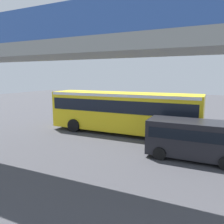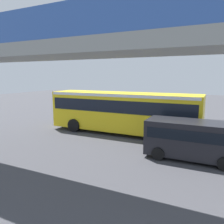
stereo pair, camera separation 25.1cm
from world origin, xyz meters
The scene contains 10 objects.
ground centered at (0.00, 0.00, 0.00)m, with size 80.00×80.00×0.00m, color #424247.
city_bus centered at (-1.24, 1.39, 1.88)m, with size 11.54×2.85×3.15m.
parked_van centered at (-6.67, 4.73, 1.18)m, with size 4.80×2.17×2.05m.
pedestrian centered at (-1.36, -1.03, 0.89)m, with size 0.38×0.38×1.79m.
traffic_sign centered at (7.12, -4.39, 1.89)m, with size 0.08×0.60×2.80m.
lane_dash_leftmost centered at (-6.00, -2.81, 0.00)m, with size 2.00×0.20×0.01m, color silver.
lane_dash_left centered at (-2.00, -2.81, 0.00)m, with size 2.00×0.20×0.01m, color silver.
lane_dash_centre centered at (2.00, -2.81, 0.00)m, with size 2.00×0.20×0.01m, color silver.
lane_dash_right centered at (6.00, -2.81, 0.00)m, with size 2.00×0.20×0.01m, color silver.
pedestrian_overpass centered at (0.00, 9.51, 4.97)m, with size 26.61×2.60×6.74m.
Camera 2 is at (-7.69, 16.76, 4.40)m, focal length 35.20 mm.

